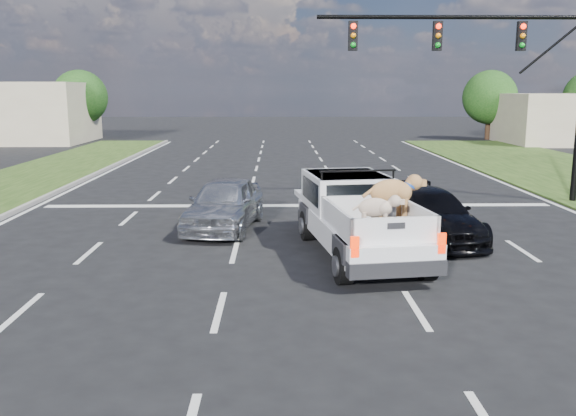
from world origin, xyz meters
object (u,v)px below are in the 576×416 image
Objects in this scene: traffic_signal at (514,63)px; black_coupe at (430,215)px; pickup_truck at (359,215)px; silver_sedan at (224,203)px.

traffic_signal reaches higher than black_coupe.
traffic_signal is 2.06× the size of black_coupe.
pickup_truck is at bearing -151.19° from black_coupe.
silver_sedan is (-3.39, 2.83, -0.24)m from pickup_truck.
black_coupe is (5.49, -1.27, -0.08)m from silver_sedan.
silver_sedan is 0.96× the size of black_coupe.
silver_sedan is at bearing -157.23° from traffic_signal.
black_coupe is (2.09, 1.56, -0.32)m from pickup_truck.
silver_sedan is (-9.40, -3.94, -4.00)m from traffic_signal.
silver_sedan is at bearing 159.13° from black_coupe.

